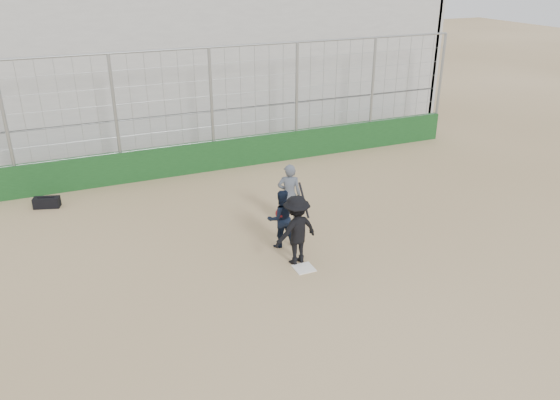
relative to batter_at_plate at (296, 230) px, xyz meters
name	(u,v)px	position (x,y,z in m)	size (l,w,h in m)	color
ground	(304,269)	(0.04, -0.35, -0.84)	(90.00, 90.00, 0.00)	olive
home_plate	(304,268)	(0.04, -0.35, -0.82)	(0.44, 0.44, 0.02)	white
backstop	(214,142)	(0.04, 6.65, 0.12)	(18.10, 0.25, 4.04)	#123B16
bleachers	(175,58)	(0.04, 11.60, 2.09)	(20.25, 6.70, 6.98)	#989898
batter_at_plate	(296,230)	(0.00, 0.00, 0.00)	(1.19, 0.85, 1.83)	black
catcher_crouched	(281,227)	(0.00, 0.87, -0.33)	(0.72, 0.57, 1.02)	black
umpire	(289,198)	(0.67, 1.90, -0.08)	(0.62, 0.40, 1.52)	#474F5B
equipment_bag	(47,202)	(-5.25, 5.57, -0.68)	(0.76, 0.49, 0.34)	black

